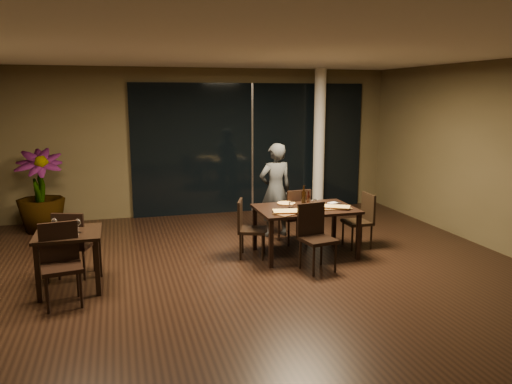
# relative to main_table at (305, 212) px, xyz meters

# --- Properties ---
(ground) EXTENTS (8.00, 8.00, 0.00)m
(ground) POSITION_rel_main_table_xyz_m (-1.00, -0.80, -0.68)
(ground) COLOR black
(ground) RESTS_ON ground
(wall_back) EXTENTS (8.00, 0.10, 3.00)m
(wall_back) POSITION_rel_main_table_xyz_m (-1.00, 3.25, 0.82)
(wall_back) COLOR #463C25
(wall_back) RESTS_ON ground
(wall_front) EXTENTS (8.00, 0.10, 3.00)m
(wall_front) POSITION_rel_main_table_xyz_m (-1.00, -4.85, 0.82)
(wall_front) COLOR #463C25
(wall_front) RESTS_ON ground
(ceiling) EXTENTS (8.00, 8.00, 0.04)m
(ceiling) POSITION_rel_main_table_xyz_m (-1.00, -0.80, 2.34)
(ceiling) COLOR silver
(ceiling) RESTS_ON wall_back
(window_panel) EXTENTS (5.00, 0.06, 2.70)m
(window_panel) POSITION_rel_main_table_xyz_m (0.00, 3.16, 0.67)
(window_panel) COLOR black
(window_panel) RESTS_ON ground
(column) EXTENTS (0.24, 0.24, 3.00)m
(column) POSITION_rel_main_table_xyz_m (1.40, 2.85, 0.82)
(column) COLOR white
(column) RESTS_ON ground
(main_table) EXTENTS (1.50, 1.00, 0.75)m
(main_table) POSITION_rel_main_table_xyz_m (0.00, 0.00, 0.00)
(main_table) COLOR black
(main_table) RESTS_ON ground
(side_table) EXTENTS (0.80, 0.80, 0.75)m
(side_table) POSITION_rel_main_table_xyz_m (-3.40, -0.50, -0.05)
(side_table) COLOR black
(side_table) RESTS_ON ground
(chair_main_far) EXTENTS (0.49, 0.49, 0.93)m
(chair_main_far) POSITION_rel_main_table_xyz_m (0.06, 0.59, -0.16)
(chair_main_far) COLOR black
(chair_main_far) RESTS_ON ground
(chair_main_near) EXTENTS (0.51, 0.51, 0.95)m
(chair_main_near) POSITION_rel_main_table_xyz_m (-0.10, -0.65, -0.15)
(chair_main_near) COLOR black
(chair_main_near) RESTS_ON ground
(chair_main_left) EXTENTS (0.53, 0.53, 0.89)m
(chair_main_left) POSITION_rel_main_table_xyz_m (-0.89, 0.14, -0.18)
(chair_main_left) COLOR black
(chair_main_left) RESTS_ON ground
(chair_main_right) EXTENTS (0.41, 0.41, 0.89)m
(chair_main_right) POSITION_rel_main_table_xyz_m (1.04, 0.12, -0.18)
(chair_main_right) COLOR black
(chair_main_right) RESTS_ON ground
(chair_side_far) EXTENTS (0.55, 0.55, 0.93)m
(chair_side_far) POSITION_rel_main_table_xyz_m (-3.39, -0.10, -0.16)
(chair_side_far) COLOR black
(chair_side_far) RESTS_ON ground
(chair_side_near) EXTENTS (0.52, 0.52, 0.97)m
(chair_side_near) POSITION_rel_main_table_xyz_m (-3.46, -0.94, -0.14)
(chair_side_near) COLOR black
(chair_side_near) RESTS_ON ground
(diner) EXTENTS (0.60, 0.44, 1.64)m
(diner) POSITION_rel_main_table_xyz_m (-0.12, 1.14, 0.15)
(diner) COLOR #2A2D2F
(diner) RESTS_ON ground
(potted_plant) EXTENTS (0.88, 0.88, 1.50)m
(potted_plant) POSITION_rel_main_table_xyz_m (-4.13, 2.57, 0.07)
(potted_plant) COLOR #204C19
(potted_plant) RESTS_ON ground
(pizza_board_left) EXTENTS (0.60, 0.47, 0.01)m
(pizza_board_left) POSITION_rel_main_table_xyz_m (-0.33, -0.28, 0.08)
(pizza_board_left) COLOR #4D3018
(pizza_board_left) RESTS_ON main_table
(pizza_board_right) EXTENTS (0.53, 0.30, 0.01)m
(pizza_board_right) POSITION_rel_main_table_xyz_m (0.40, -0.17, 0.08)
(pizza_board_right) COLOR #493017
(pizza_board_right) RESTS_ON main_table
(oblong_pizza_left) EXTENTS (0.55, 0.33, 0.02)m
(oblong_pizza_left) POSITION_rel_main_table_xyz_m (-0.33, -0.28, 0.10)
(oblong_pizza_left) COLOR maroon
(oblong_pizza_left) RESTS_ON pizza_board_left
(oblong_pizza_right) EXTENTS (0.50, 0.40, 0.02)m
(oblong_pizza_right) POSITION_rel_main_table_xyz_m (0.40, -0.17, 0.10)
(oblong_pizza_right) COLOR maroon
(oblong_pizza_right) RESTS_ON pizza_board_right
(round_pizza) EXTENTS (0.28, 0.28, 0.01)m
(round_pizza) POSITION_rel_main_table_xyz_m (-0.20, 0.34, 0.08)
(round_pizza) COLOR #B13513
(round_pizza) RESTS_ON main_table
(bottle_a) EXTENTS (0.06, 0.06, 0.28)m
(bottle_a) POSITION_rel_main_table_xyz_m (-0.01, 0.07, 0.22)
(bottle_a) COLOR black
(bottle_a) RESTS_ON main_table
(bottle_b) EXTENTS (0.06, 0.06, 0.26)m
(bottle_b) POSITION_rel_main_table_xyz_m (0.04, -0.01, 0.20)
(bottle_b) COLOR black
(bottle_b) RESTS_ON main_table
(bottle_c) EXTENTS (0.07, 0.07, 0.33)m
(bottle_c) POSITION_rel_main_table_xyz_m (0.01, 0.10, 0.24)
(bottle_c) COLOR black
(bottle_c) RESTS_ON main_table
(tumbler_left) EXTENTS (0.07, 0.07, 0.09)m
(tumbler_left) POSITION_rel_main_table_xyz_m (-0.21, 0.07, 0.12)
(tumbler_left) COLOR white
(tumbler_left) RESTS_ON main_table
(tumbler_right) EXTENTS (0.08, 0.08, 0.10)m
(tumbler_right) POSITION_rel_main_table_xyz_m (0.19, 0.11, 0.12)
(tumbler_right) COLOR white
(tumbler_right) RESTS_ON main_table
(napkin_near) EXTENTS (0.20, 0.13, 0.01)m
(napkin_near) POSITION_rel_main_table_xyz_m (0.51, -0.08, 0.08)
(napkin_near) COLOR white
(napkin_near) RESTS_ON main_table
(napkin_far) EXTENTS (0.20, 0.16, 0.01)m
(napkin_far) POSITION_rel_main_table_xyz_m (0.55, 0.17, 0.08)
(napkin_far) COLOR silver
(napkin_far) RESTS_ON main_table
(wine_glass_a) EXTENTS (0.07, 0.07, 0.17)m
(wine_glass_a) POSITION_rel_main_table_xyz_m (-3.56, -0.43, 0.16)
(wine_glass_a) COLOR white
(wine_glass_a) RESTS_ON side_table
(wine_glass_b) EXTENTS (0.08, 0.08, 0.17)m
(wine_glass_b) POSITION_rel_main_table_xyz_m (-3.27, -0.56, 0.16)
(wine_glass_b) COLOR white
(wine_glass_b) RESTS_ON side_table
(side_napkin) EXTENTS (0.21, 0.16, 0.01)m
(side_napkin) POSITION_rel_main_table_xyz_m (-3.39, -0.68, 0.08)
(side_napkin) COLOR white
(side_napkin) RESTS_ON side_table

